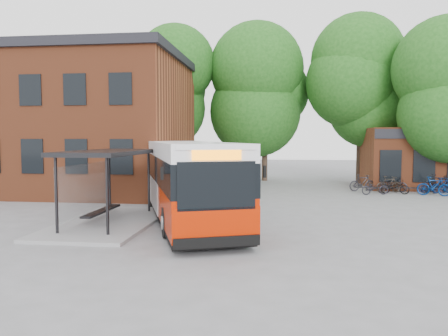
# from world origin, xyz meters

# --- Properties ---
(ground) EXTENTS (100.00, 100.00, 0.00)m
(ground) POSITION_xyz_m (0.00, 0.00, 0.00)
(ground) COLOR slate
(station_building) EXTENTS (18.40, 10.40, 8.50)m
(station_building) POSITION_xyz_m (-13.00, 9.00, 4.25)
(station_building) COLOR brown
(station_building) RESTS_ON ground
(bus_shelter) EXTENTS (3.60, 7.00, 2.90)m
(bus_shelter) POSITION_xyz_m (-4.50, -1.00, 1.45)
(bus_shelter) COLOR black
(bus_shelter) RESTS_ON ground
(bike_rail) EXTENTS (5.20, 0.10, 0.38)m
(bike_rail) POSITION_xyz_m (9.28, 10.00, 0.19)
(bike_rail) COLOR black
(bike_rail) RESTS_ON ground
(tree_0) EXTENTS (7.92, 7.92, 11.00)m
(tree_0) POSITION_xyz_m (-6.00, 16.00, 5.50)
(tree_0) COLOR #184913
(tree_0) RESTS_ON ground
(tree_1) EXTENTS (7.92, 7.92, 10.40)m
(tree_1) POSITION_xyz_m (1.00, 17.00, 5.20)
(tree_1) COLOR #184913
(tree_1) RESTS_ON ground
(tree_2) EXTENTS (7.92, 7.92, 11.00)m
(tree_2) POSITION_xyz_m (8.00, 16.00, 5.50)
(tree_2) COLOR #184913
(tree_2) RESTS_ON ground
(city_bus) EXTENTS (6.85, 12.69, 3.19)m
(city_bus) POSITION_xyz_m (-1.81, 0.73, 1.59)
(city_bus) COLOR #B31B00
(city_bus) RESTS_ON ground
(bicycle_0) EXTENTS (1.71, 0.96, 0.85)m
(bicycle_0) POSITION_xyz_m (7.72, 9.25, 0.43)
(bicycle_0) COLOR black
(bicycle_0) RESTS_ON ground
(bicycle_1) EXTENTS (1.82, 1.03, 1.05)m
(bicycle_1) POSITION_xyz_m (7.32, 10.96, 0.53)
(bicycle_1) COLOR #25252B
(bicycle_1) RESTS_ON ground
(bicycle_2) EXTENTS (1.70, 0.92, 0.85)m
(bicycle_2) POSITION_xyz_m (9.00, 9.79, 0.42)
(bicycle_2) COLOR black
(bicycle_2) RESTS_ON ground
(bicycle_3) EXTENTS (1.76, 1.06, 1.02)m
(bicycle_3) POSITION_xyz_m (8.78, 10.38, 0.51)
(bicycle_3) COLOR #2E2822
(bicycle_3) RESTS_ON ground
(bicycle_4) EXTENTS (1.91, 1.11, 0.95)m
(bicycle_4) POSITION_xyz_m (9.09, 10.89, 0.48)
(bicycle_4) COLOR black
(bicycle_4) RESTS_ON ground
(bicycle_5) EXTENTS (1.89, 1.16, 1.10)m
(bicycle_5) POSITION_xyz_m (11.01, 9.18, 0.55)
(bicycle_5) COLOR navy
(bicycle_5) RESTS_ON ground
(bicycle_6) EXTENTS (1.72, 0.84, 0.87)m
(bicycle_6) POSITION_xyz_m (11.42, 10.41, 0.43)
(bicycle_6) COLOR black
(bicycle_6) RESTS_ON ground
(bicycle_7) EXTENTS (1.64, 1.06, 0.96)m
(bicycle_7) POSITION_xyz_m (11.93, 10.44, 0.48)
(bicycle_7) COLOR #08183F
(bicycle_7) RESTS_ON ground
(bicycle_extra_0) EXTENTS (1.85, 0.53, 1.11)m
(bicycle_extra_0) POSITION_xyz_m (11.87, 10.96, 0.56)
(bicycle_extra_0) COLOR black
(bicycle_extra_0) RESTS_ON ground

